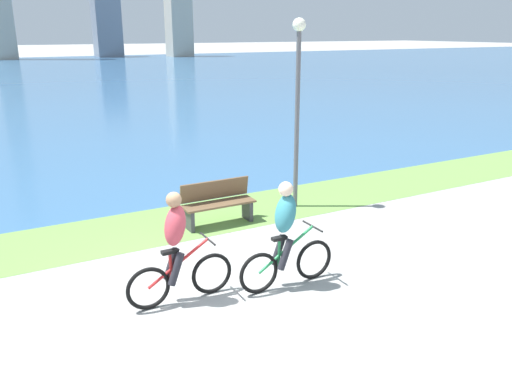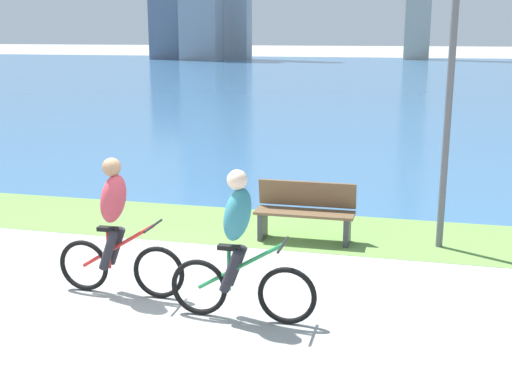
# 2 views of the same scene
# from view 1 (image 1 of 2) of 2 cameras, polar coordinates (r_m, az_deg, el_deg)

# --- Properties ---
(ground_plane) EXTENTS (300.00, 300.00, 0.00)m
(ground_plane) POSITION_cam_1_polar(r_m,az_deg,el_deg) (8.00, -6.31, -11.15)
(ground_plane) COLOR #9E9E99
(grass_strip_bayside) EXTENTS (120.00, 2.09, 0.01)m
(grass_strip_bayside) POSITION_cam_1_polar(r_m,az_deg,el_deg) (10.65, -12.70, -3.99)
(grass_strip_bayside) COLOR #6B9947
(grass_strip_bayside) RESTS_ON ground
(bay_water_surface) EXTENTS (300.00, 74.38, 0.00)m
(bay_water_surface) POSITION_cam_1_polar(r_m,az_deg,el_deg) (48.05, -26.07, 11.15)
(bay_water_surface) COLOR #386693
(bay_water_surface) RESTS_ON ground
(cyclist_lead) EXTENTS (1.66, 0.52, 1.69)m
(cyclist_lead) POSITION_cam_1_polar(r_m,az_deg,el_deg) (7.85, 3.31, -4.86)
(cyclist_lead) COLOR black
(cyclist_lead) RESTS_ON ground
(cyclist_trailing) EXTENTS (1.63, 0.52, 1.69)m
(cyclist_trailing) POSITION_cam_1_polar(r_m,az_deg,el_deg) (7.48, -8.70, -6.21)
(cyclist_trailing) COLOR black
(cyclist_trailing) RESTS_ON ground
(bench_near_path) EXTENTS (1.50, 0.47, 0.90)m
(bench_near_path) POSITION_cam_1_polar(r_m,az_deg,el_deg) (10.55, -4.24, -1.22)
(bench_near_path) COLOR brown
(bench_near_path) RESTS_ON ground
(lamppost_tall) EXTENTS (0.28, 0.28, 4.06)m
(lamppost_tall) POSITION_cam_1_polar(r_m,az_deg,el_deg) (11.17, 4.63, 11.36)
(lamppost_tall) COLOR #595960
(lamppost_tall) RESTS_ON ground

